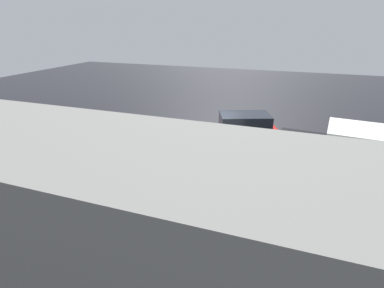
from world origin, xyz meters
TOP-DOWN VIEW (x-y plane):
  - ground_plane at (0.00, 0.00)m, footprint 60.00×60.00m
  - kerb_strip at (0.00, 4.20)m, footprint 24.00×3.20m
  - moving_hatchback at (-1.31, -0.90)m, footprint 4.25×3.01m
  - delivery_truck at (-6.05, 1.27)m, footprint 5.56×2.64m
  - fire_hydrant at (3.26, 2.62)m, footprint 0.42×0.31m
  - pedestrian at (3.94, 2.94)m, footprint 0.37×0.53m
  - metal_railing at (-1.05, 5.69)m, footprint 9.02×0.04m
  - sign_post at (4.57, 4.37)m, footprint 0.07×0.44m
  - building_block at (-0.98, 9.88)m, footprint 13.53×2.40m

SIDE VIEW (x-z plane):
  - ground_plane at x=0.00m, z-range 0.00..0.00m
  - kerb_strip at x=0.00m, z-range 0.00..0.04m
  - fire_hydrant at x=3.26m, z-range 0.00..0.80m
  - pedestrian at x=3.94m, z-range 0.07..1.29m
  - metal_railing at x=-1.05m, z-range 0.19..1.24m
  - moving_hatchback at x=-1.31m, z-range 0.00..2.06m
  - delivery_truck at x=-6.05m, z-range 0.07..2.67m
  - sign_post at x=4.57m, z-range 0.38..2.78m
  - building_block at x=-0.98m, z-range 0.00..4.73m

